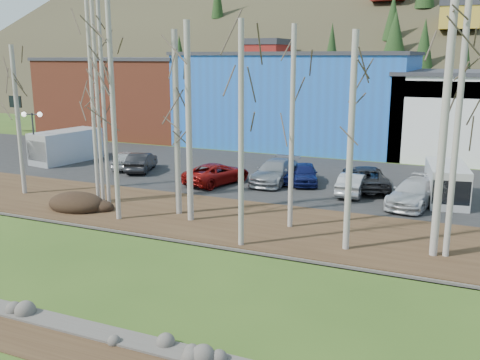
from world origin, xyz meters
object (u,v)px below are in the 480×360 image
at_px(car_6, 365,177).
at_px(car_8, 281,171).
at_px(car_5, 353,184).
at_px(car_7, 414,193).
at_px(van_white, 447,184).
at_px(car_2, 217,173).
at_px(street_lamp, 33,124).
at_px(car_4, 305,174).
at_px(car_0, 126,160).
at_px(car_3, 275,172).
at_px(van_grey, 64,146).
at_px(car_1, 141,162).

relative_size(car_6, car_8, 1.36).
bearing_deg(car_5, car_7, 161.68).
xyz_separation_m(car_5, van_white, (5.01, 0.45, 0.39)).
height_order(car_2, van_white, van_white).
relative_size(street_lamp, car_6, 0.77).
bearing_deg(car_7, car_6, 151.20).
relative_size(car_4, car_6, 0.74).
height_order(car_0, car_3, car_3).
bearing_deg(car_4, van_white, -25.19).
height_order(car_5, car_6, car_6).
bearing_deg(car_3, street_lamp, -172.11).
bearing_deg(car_7, car_2, -169.92).
distance_m(street_lamp, car_0, 7.19).
relative_size(car_3, car_8, 1.32).
distance_m(car_4, van_grey, 18.75).
bearing_deg(van_white, car_0, 169.85).
height_order(car_2, van_grey, van_grey).
bearing_deg(car_3, car_4, 18.48).
bearing_deg(car_6, car_3, -11.94).
bearing_deg(car_5, car_3, -11.31).
relative_size(car_4, van_grey, 0.67).
relative_size(car_5, van_grey, 0.69).
height_order(car_0, car_4, car_0).
height_order(car_2, car_8, car_2).
bearing_deg(van_white, car_2, 175.93).
relative_size(car_2, car_5, 1.21).
xyz_separation_m(car_0, car_5, (16.29, -0.83, -0.01)).
distance_m(car_3, car_8, 0.58).
distance_m(car_1, car_7, 18.40).
relative_size(street_lamp, car_0, 1.04).
xyz_separation_m(car_1, car_7, (18.33, -1.60, 0.05)).
height_order(car_3, car_6, car_3).
xyz_separation_m(car_2, van_white, (13.39, 1.19, 0.37)).
xyz_separation_m(car_3, van_white, (10.10, -0.45, 0.30)).
bearing_deg(car_7, car_4, 171.34).
distance_m(car_0, car_6, 16.73).
relative_size(car_6, van_white, 1.04).
height_order(car_6, van_white, van_white).
height_order(street_lamp, car_7, street_lamp).
bearing_deg(car_3, van_grey, -179.36).
distance_m(car_1, car_6, 15.28).
relative_size(car_4, van_white, 0.76).
relative_size(street_lamp, car_4, 1.05).
distance_m(car_1, car_3, 9.75).
bearing_deg(car_5, car_4, -24.95).
xyz_separation_m(street_lamp, van_grey, (0.68, 2.24, -1.94)).
xyz_separation_m(car_3, van_grey, (-16.96, 0.14, 0.45)).
xyz_separation_m(car_7, van_grey, (-25.56, 2.12, 0.47)).
bearing_deg(car_4, car_2, -174.84).
height_order(car_1, car_7, car_7).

